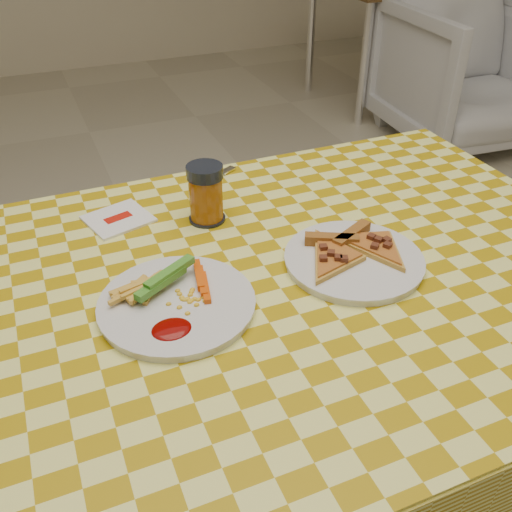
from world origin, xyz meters
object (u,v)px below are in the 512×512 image
Objects in this scene: plate_left at (177,305)px; table at (271,310)px; bg_chair at (472,67)px; plate_right at (354,261)px; drink_glass at (206,194)px.

table is at bearing 5.96° from plate_left.
table is 0.19m from plate_left.
plate_left is at bearing -136.50° from bg_chair.
bg_chair is at bearing 41.29° from table.
table is 2.63m from bg_chair.
plate_left and plate_right have the same top height.
bg_chair reaches higher than plate_right.
bg_chair is at bearing 36.87° from drink_glass.
plate_right is at bearing -52.10° from drink_glass.
table is 0.26m from drink_glass.
plate_left is 1.02× the size of plate_right.
drink_glass is (-0.04, 0.22, 0.13)m from table.
drink_glass is 0.14× the size of bg_chair.
drink_glass reaches higher than table.
plate_right is at bearing -0.42° from plate_left.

